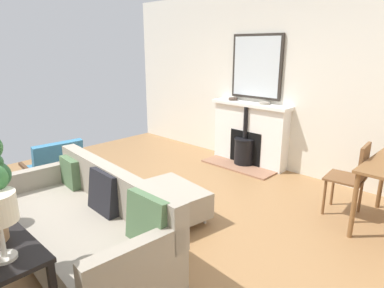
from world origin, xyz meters
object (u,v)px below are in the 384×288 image
(fireplace, at_px, (249,137))
(sofa, at_px, (86,226))
(mantel_bowl_far, at_px, (265,103))
(mantel_bowl_near, at_px, (233,99))
(dining_chair_near_fireplace, at_px, (353,174))
(armchair_accent, at_px, (55,166))
(ottoman, at_px, (170,200))

(fireplace, height_order, sofa, fireplace)
(mantel_bowl_far, height_order, sofa, mantel_bowl_far)
(mantel_bowl_near, height_order, sofa, mantel_bowl_near)
(sofa, height_order, dining_chair_near_fireplace, dining_chair_near_fireplace)
(fireplace, height_order, dining_chair_near_fireplace, fireplace)
(armchair_accent, bearing_deg, fireplace, 160.35)
(mantel_bowl_near, relative_size, dining_chair_near_fireplace, 0.17)
(fireplace, relative_size, ottoman, 1.55)
(mantel_bowl_far, xyz_separation_m, armchair_accent, (2.87, -1.26, -0.61))
(ottoman, xyz_separation_m, armchair_accent, (0.63, -1.47, 0.21))
(fireplace, bearing_deg, sofa, 8.65)
(sofa, relative_size, ottoman, 2.31)
(fireplace, distance_m, ottoman, 2.26)
(mantel_bowl_far, xyz_separation_m, ottoman, (2.23, 0.21, -0.83))
(mantel_bowl_near, distance_m, armchair_accent, 3.00)
(ottoman, distance_m, dining_chair_near_fireplace, 2.11)
(fireplace, xyz_separation_m, ottoman, (2.20, 0.46, -0.23))
(sofa, distance_m, armchair_accent, 1.57)
(sofa, relative_size, armchair_accent, 2.62)
(sofa, bearing_deg, dining_chair_near_fireplace, 151.11)
(ottoman, xyz_separation_m, dining_chair_near_fireplace, (-1.51, 1.45, 0.29))
(fireplace, bearing_deg, ottoman, 11.77)
(dining_chair_near_fireplace, bearing_deg, armchair_accent, -53.76)
(sofa, distance_m, ottoman, 1.06)
(sofa, bearing_deg, fireplace, -171.35)
(sofa, height_order, armchair_accent, sofa)
(fireplace, height_order, mantel_bowl_far, mantel_bowl_far)
(mantel_bowl_near, xyz_separation_m, ottoman, (2.23, 0.83, -0.83))
(armchair_accent, height_order, dining_chair_near_fireplace, dining_chair_near_fireplace)
(fireplace, distance_m, sofa, 3.29)
(mantel_bowl_near, bearing_deg, dining_chair_near_fireplace, 72.35)
(mantel_bowl_far, xyz_separation_m, sofa, (3.29, 0.25, -0.70))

